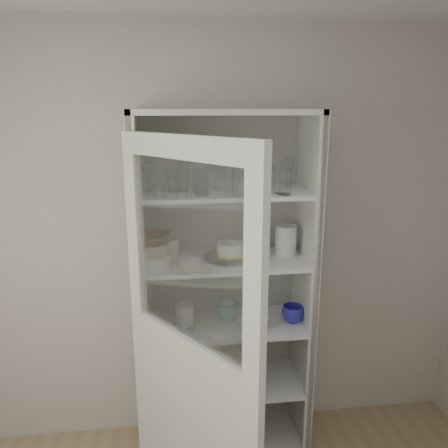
% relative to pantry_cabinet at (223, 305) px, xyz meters
% --- Properties ---
extents(wall_back, '(3.60, 0.02, 2.60)m').
position_rel_pantry_cabinet_xyz_m(wall_back, '(-0.20, 0.16, 0.36)').
color(wall_back, '#B7B1A6').
rests_on(wall_back, ground).
extents(pantry_cabinet, '(1.00, 0.45, 2.10)m').
position_rel_pantry_cabinet_xyz_m(pantry_cabinet, '(0.00, 0.00, 0.00)').
color(pantry_cabinet, silver).
rests_on(pantry_cabinet, floor).
extents(cupboard_door, '(0.56, 0.75, 2.00)m').
position_rel_pantry_cabinet_xyz_m(cupboard_door, '(-0.24, -0.65, -0.07)').
color(cupboard_door, silver).
rests_on(cupboard_door, floor).
extents(tumbler_0, '(0.08, 0.08, 0.13)m').
position_rel_pantry_cabinet_xyz_m(tumbler_0, '(-0.35, -0.21, 0.79)').
color(tumbler_0, silver).
rests_on(tumbler_0, shelf_glass).
extents(tumbler_1, '(0.08, 0.08, 0.15)m').
position_rel_pantry_cabinet_xyz_m(tumbler_1, '(-0.13, -0.18, 0.80)').
color(tumbler_1, silver).
rests_on(tumbler_1, shelf_glass).
extents(tumbler_2, '(0.07, 0.07, 0.13)m').
position_rel_pantry_cabinet_xyz_m(tumbler_2, '(-0.14, -0.18, 0.79)').
color(tumbler_2, silver).
rests_on(tumbler_2, shelf_glass).
extents(tumbler_3, '(0.08, 0.08, 0.15)m').
position_rel_pantry_cabinet_xyz_m(tumbler_3, '(0.03, -0.18, 0.80)').
color(tumbler_3, silver).
rests_on(tumbler_3, shelf_glass).
extents(tumbler_4, '(0.08, 0.08, 0.15)m').
position_rel_pantry_cabinet_xyz_m(tumbler_4, '(0.06, -0.23, 0.80)').
color(tumbler_4, silver).
rests_on(tumbler_4, shelf_glass).
extents(tumbler_5, '(0.09, 0.09, 0.15)m').
position_rel_pantry_cabinet_xyz_m(tumbler_5, '(0.30, -0.17, 0.79)').
color(tumbler_5, silver).
rests_on(tumbler_5, shelf_glass).
extents(tumbler_6, '(0.09, 0.09, 0.14)m').
position_rel_pantry_cabinet_xyz_m(tumbler_6, '(0.30, -0.22, 0.79)').
color(tumbler_6, silver).
rests_on(tumbler_6, shelf_glass).
extents(tumbler_7, '(0.10, 0.10, 0.15)m').
position_rel_pantry_cabinet_xyz_m(tumbler_7, '(-0.27, -0.07, 0.80)').
color(tumbler_7, silver).
rests_on(tumbler_7, shelf_glass).
extents(tumbler_8, '(0.08, 0.08, 0.14)m').
position_rel_pantry_cabinet_xyz_m(tumbler_8, '(-0.23, -0.04, 0.79)').
color(tumbler_8, silver).
rests_on(tumbler_8, shelf_glass).
extents(tumbler_9, '(0.08, 0.08, 0.14)m').
position_rel_pantry_cabinet_xyz_m(tumbler_9, '(-0.14, -0.08, 0.79)').
color(tumbler_9, silver).
rests_on(tumbler_9, shelf_glass).
extents(tumbler_10, '(0.08, 0.08, 0.13)m').
position_rel_pantry_cabinet_xyz_m(tumbler_10, '(0.03, -0.09, 0.79)').
color(tumbler_10, silver).
rests_on(tumbler_10, shelf_glass).
extents(goblet_0, '(0.08, 0.08, 0.18)m').
position_rel_pantry_cabinet_xyz_m(goblet_0, '(-0.41, 0.00, 0.81)').
color(goblet_0, silver).
rests_on(goblet_0, shelf_glass).
extents(goblet_1, '(0.07, 0.07, 0.16)m').
position_rel_pantry_cabinet_xyz_m(goblet_1, '(-0.04, 0.00, 0.80)').
color(goblet_1, silver).
rests_on(goblet_1, shelf_glass).
extents(goblet_2, '(0.07, 0.07, 0.17)m').
position_rel_pantry_cabinet_xyz_m(goblet_2, '(0.27, 0.03, 0.80)').
color(goblet_2, silver).
rests_on(goblet_2, shelf_glass).
extents(goblet_3, '(0.08, 0.08, 0.19)m').
position_rel_pantry_cabinet_xyz_m(goblet_3, '(0.39, 0.04, 0.81)').
color(goblet_3, silver).
rests_on(goblet_3, shelf_glass).
extents(plate_stack_front, '(0.22, 0.22, 0.07)m').
position_rel_pantry_cabinet_xyz_m(plate_stack_front, '(-0.41, -0.11, 0.36)').
color(plate_stack_front, white).
rests_on(plate_stack_front, shelf_plates).
extents(plate_stack_back, '(0.22, 0.22, 0.11)m').
position_rel_pantry_cabinet_xyz_m(plate_stack_back, '(-0.36, 0.04, 0.38)').
color(plate_stack_back, white).
rests_on(plate_stack_back, shelf_plates).
extents(cream_bowl, '(0.26, 0.26, 0.06)m').
position_rel_pantry_cabinet_xyz_m(cream_bowl, '(-0.41, -0.11, 0.42)').
color(cream_bowl, beige).
rests_on(cream_bowl, plate_stack_front).
extents(terracotta_bowl, '(0.24, 0.24, 0.05)m').
position_rel_pantry_cabinet_xyz_m(terracotta_bowl, '(-0.41, -0.11, 0.48)').
color(terracotta_bowl, brown).
rests_on(terracotta_bowl, cream_bowl).
extents(glass_platter, '(0.32, 0.32, 0.02)m').
position_rel_pantry_cabinet_xyz_m(glass_platter, '(0.04, -0.05, 0.33)').
color(glass_platter, silver).
rests_on(glass_platter, shelf_plates).
extents(yellow_trivet, '(0.16, 0.16, 0.01)m').
position_rel_pantry_cabinet_xyz_m(yellow_trivet, '(0.04, -0.05, 0.34)').
color(yellow_trivet, yellow).
rests_on(yellow_trivet, glass_platter).
extents(white_ramekin, '(0.18, 0.18, 0.07)m').
position_rel_pantry_cabinet_xyz_m(white_ramekin, '(0.04, -0.05, 0.38)').
color(white_ramekin, white).
rests_on(white_ramekin, yellow_trivet).
extents(grey_bowl_stack, '(0.12, 0.12, 0.18)m').
position_rel_pantry_cabinet_xyz_m(grey_bowl_stack, '(0.37, -0.03, 0.41)').
color(grey_bowl_stack, silver).
rests_on(grey_bowl_stack, shelf_plates).
extents(mug_blue, '(0.15, 0.15, 0.10)m').
position_rel_pantry_cabinet_xyz_m(mug_blue, '(0.41, -0.11, -0.03)').
color(mug_blue, '#212A9D').
rests_on(mug_blue, shelf_mugs).
extents(mug_teal, '(0.12, 0.12, 0.09)m').
position_rel_pantry_cabinet_xyz_m(mug_teal, '(0.06, 0.00, -0.03)').
color(mug_teal, '#2A786B').
rests_on(mug_teal, shelf_mugs).
extents(mug_white, '(0.12, 0.12, 0.09)m').
position_rel_pantry_cabinet_xyz_m(mug_white, '(0.20, -0.18, -0.04)').
color(mug_white, white).
rests_on(mug_white, shelf_mugs).
extents(teal_jar, '(0.10, 0.10, 0.12)m').
position_rel_pantry_cabinet_xyz_m(teal_jar, '(0.02, -0.04, -0.02)').
color(teal_jar, '#2A786B').
rests_on(teal_jar, shelf_mugs).
extents(measuring_cups, '(0.09, 0.09, 0.04)m').
position_rel_pantry_cabinet_xyz_m(measuring_cups, '(-0.26, -0.16, -0.06)').
color(measuring_cups, silver).
rests_on(measuring_cups, shelf_mugs).
extents(white_canister, '(0.12, 0.12, 0.13)m').
position_rel_pantry_cabinet_xyz_m(white_canister, '(-0.23, -0.06, -0.02)').
color(white_canister, white).
rests_on(white_canister, shelf_mugs).
extents(cream_dish, '(0.26, 0.26, 0.07)m').
position_rel_pantry_cabinet_xyz_m(cream_dish, '(-0.09, -0.09, -0.44)').
color(cream_dish, beige).
rests_on(cream_dish, shelf_bot).
extents(tin_box, '(0.24, 0.20, 0.06)m').
position_rel_pantry_cabinet_xyz_m(tin_box, '(0.04, -0.08, -0.45)').
color(tin_box, '#A2A2A2').
rests_on(tin_box, shelf_bot).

